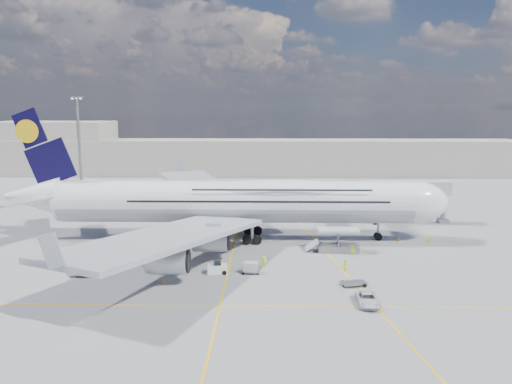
{
  "coord_description": "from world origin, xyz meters",
  "views": [
    {
      "loc": [
        5.35,
        -75.2,
        22.96
      ],
      "look_at": [
        3.66,
        8.0,
        8.79
      ],
      "focal_mm": 35.0,
      "sensor_mm": 36.0,
      "label": 1
    }
  ],
  "objects_px": {
    "crew_van": "(345,265)",
    "crew_tug": "(264,262)",
    "cone_nose": "(399,239)",
    "dolly_nose_far": "(354,283)",
    "dolly_row_a": "(70,256)",
    "dolly_row_b": "(81,269)",
    "light_mast": "(80,148)",
    "dolly_nose_near": "(251,267)",
    "baggage_tug": "(218,268)",
    "dolly_row_c": "(179,256)",
    "dolly_back": "(82,255)",
    "catering_truck_outer": "(171,196)",
    "jet_bridge": "(392,191)",
    "cone_wing_left_inner": "(180,220)",
    "cone_wing_right_inner": "(222,261)",
    "service_van": "(367,299)",
    "airliner": "(237,201)",
    "crew_nose": "(428,239)",
    "cargo_loader": "(337,244)",
    "catering_truck_inner": "(225,202)",
    "cone_tail": "(59,242)",
    "crew_wing": "(116,245)",
    "cone_wing_left_outer": "(190,208)",
    "crew_loader": "(353,251)"
  },
  "relations": [
    {
      "from": "baggage_tug",
      "to": "dolly_row_c",
      "type": "bearing_deg",
      "value": 135.51
    },
    {
      "from": "light_mast",
      "to": "crew_tug",
      "type": "bearing_deg",
      "value": -48.55
    },
    {
      "from": "service_van",
      "to": "cargo_loader",
      "type": "bearing_deg",
      "value": 92.69
    },
    {
      "from": "dolly_row_c",
      "to": "crew_loader",
      "type": "height_order",
      "value": "dolly_row_c"
    },
    {
      "from": "cargo_loader",
      "to": "crew_nose",
      "type": "relative_size",
      "value": 4.69
    },
    {
      "from": "airliner",
      "to": "cone_nose",
      "type": "height_order",
      "value": "airliner"
    },
    {
      "from": "catering_truck_outer",
      "to": "crew_tug",
      "type": "xyz_separation_m",
      "value": [
        22.57,
        -48.72,
        -0.94
      ]
    },
    {
      "from": "cone_nose",
      "to": "dolly_nose_far",
      "type": "bearing_deg",
      "value": -117.58
    },
    {
      "from": "cargo_loader",
      "to": "catering_truck_inner",
      "type": "relative_size",
      "value": 1.24
    },
    {
      "from": "dolly_back",
      "to": "dolly_nose_near",
      "type": "height_order",
      "value": "dolly_back"
    },
    {
      "from": "dolly_back",
      "to": "crew_nose",
      "type": "distance_m",
      "value": 56.31
    },
    {
      "from": "dolly_back",
      "to": "cone_wing_right_inner",
      "type": "distance_m",
      "value": 21.26
    },
    {
      "from": "dolly_row_c",
      "to": "cone_wing_left_inner",
      "type": "relative_size",
      "value": 5.04
    },
    {
      "from": "crew_van",
      "to": "crew_tug",
      "type": "xyz_separation_m",
      "value": [
        -11.56,
        0.77,
        0.15
      ]
    },
    {
      "from": "light_mast",
      "to": "dolly_row_c",
      "type": "bearing_deg",
      "value": -56.35
    },
    {
      "from": "crew_van",
      "to": "cone_tail",
      "type": "xyz_separation_m",
      "value": [
        -46.68,
        13.38,
        -0.52
      ]
    },
    {
      "from": "dolly_row_a",
      "to": "dolly_row_b",
      "type": "height_order",
      "value": "dolly_row_a"
    },
    {
      "from": "dolly_row_a",
      "to": "airliner",
      "type": "bearing_deg",
      "value": 47.48
    },
    {
      "from": "light_mast",
      "to": "catering_truck_outer",
      "type": "bearing_deg",
      "value": -5.94
    },
    {
      "from": "service_van",
      "to": "crew_nose",
      "type": "height_order",
      "value": "crew_nose"
    },
    {
      "from": "jet_bridge",
      "to": "crew_van",
      "type": "bearing_deg",
      "value": -115.36
    },
    {
      "from": "crew_nose",
      "to": "jet_bridge",
      "type": "bearing_deg",
      "value": 72.53
    },
    {
      "from": "dolly_nose_near",
      "to": "catering_truck_outer",
      "type": "bearing_deg",
      "value": 119.21
    },
    {
      "from": "light_mast",
      "to": "baggage_tug",
      "type": "xyz_separation_m",
      "value": [
        38.62,
        -53.55,
        -12.44
      ]
    },
    {
      "from": "jet_bridge",
      "to": "cone_wing_left_outer",
      "type": "xyz_separation_m",
      "value": [
        -41.64,
        14.75,
        -6.61
      ]
    },
    {
      "from": "crew_tug",
      "to": "dolly_nose_far",
      "type": "bearing_deg",
      "value": -23.64
    },
    {
      "from": "airliner",
      "to": "cone_wing_left_outer",
      "type": "bearing_deg",
      "value": 115.21
    },
    {
      "from": "crew_nose",
      "to": "crew_van",
      "type": "distance_m",
      "value": 21.57
    },
    {
      "from": "crew_tug",
      "to": "cone_nose",
      "type": "distance_m",
      "value": 27.94
    },
    {
      "from": "dolly_row_b",
      "to": "dolly_nose_far",
      "type": "distance_m",
      "value": 37.17
    },
    {
      "from": "dolly_nose_near",
      "to": "baggage_tug",
      "type": "distance_m",
      "value": 4.63
    },
    {
      "from": "crew_wing",
      "to": "cone_wing_left_inner",
      "type": "bearing_deg",
      "value": -15.36
    },
    {
      "from": "dolly_nose_near",
      "to": "service_van",
      "type": "distance_m",
      "value": 17.82
    },
    {
      "from": "cargo_loader",
      "to": "cone_nose",
      "type": "bearing_deg",
      "value": 28.68
    },
    {
      "from": "light_mast",
      "to": "cone_tail",
      "type": "xyz_separation_m",
      "value": [
        9.96,
        -38.45,
        -12.91
      ]
    },
    {
      "from": "light_mast",
      "to": "dolly_nose_far",
      "type": "bearing_deg",
      "value": -45.53
    },
    {
      "from": "dolly_back",
      "to": "catering_truck_outer",
      "type": "distance_m",
      "value": 45.92
    },
    {
      "from": "jet_bridge",
      "to": "dolly_row_a",
      "type": "xyz_separation_m",
      "value": [
        -53.5,
        -25.35,
        -5.77
      ]
    },
    {
      "from": "cone_wing_left_inner",
      "to": "cone_wing_right_inner",
      "type": "bearing_deg",
      "value": -67.51
    },
    {
      "from": "service_van",
      "to": "airliner",
      "type": "bearing_deg",
      "value": 121.62
    },
    {
      "from": "cargo_loader",
      "to": "dolly_nose_far",
      "type": "height_order",
      "value": "cargo_loader"
    },
    {
      "from": "dolly_back",
      "to": "crew_tug",
      "type": "relative_size",
      "value": 1.5
    },
    {
      "from": "cone_tail",
      "to": "dolly_nose_near",
      "type": "bearing_deg",
      "value": -24.12
    },
    {
      "from": "dolly_row_a",
      "to": "crew_nose",
      "type": "distance_m",
      "value": 57.8
    },
    {
      "from": "dolly_row_b",
      "to": "crew_nose",
      "type": "relative_size",
      "value": 1.75
    },
    {
      "from": "service_van",
      "to": "crew_van",
      "type": "height_order",
      "value": "crew_van"
    },
    {
      "from": "jet_bridge",
      "to": "service_van",
      "type": "distance_m",
      "value": 42.58
    },
    {
      "from": "crew_nose",
      "to": "crew_wing",
      "type": "bearing_deg",
      "value": 154.84
    },
    {
      "from": "catering_truck_inner",
      "to": "cone_tail",
      "type": "relative_size",
      "value": 11.24
    },
    {
      "from": "dolly_row_c",
      "to": "dolly_back",
      "type": "distance_m",
      "value": 14.87
    }
  ]
}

